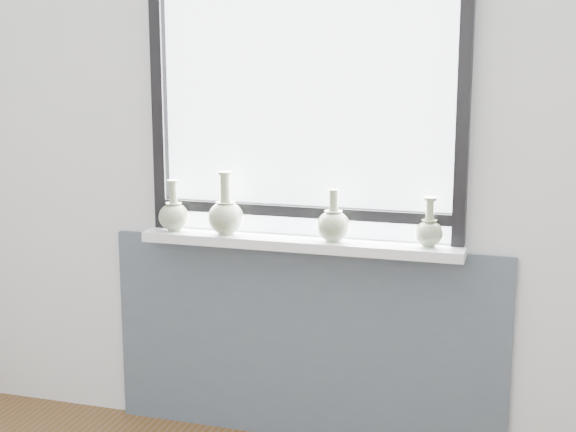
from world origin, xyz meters
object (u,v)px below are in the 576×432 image
(windowsill, at_px, (299,243))
(vase_d, at_px, (429,231))
(vase_c, at_px, (333,224))
(vase_a, at_px, (174,215))
(vase_b, at_px, (226,215))

(windowsill, height_order, vase_d, vase_d)
(vase_d, bearing_deg, vase_c, -177.25)
(windowsill, bearing_deg, vase_c, -7.29)
(windowsill, relative_size, vase_d, 6.85)
(vase_a, xyz_separation_m, vase_c, (0.69, -0.00, 0.00))
(vase_a, bearing_deg, vase_c, -0.33)
(windowsill, bearing_deg, vase_d, -0.05)
(vase_b, relative_size, vase_d, 1.35)
(vase_a, bearing_deg, vase_d, 0.75)
(vase_c, height_order, vase_d, vase_c)
(vase_b, bearing_deg, windowsill, 3.37)
(vase_a, xyz_separation_m, vase_b, (0.23, -0.00, 0.01))
(windowsill, relative_size, vase_a, 6.14)
(windowsill, relative_size, vase_b, 5.08)
(windowsill, height_order, vase_b, vase_b)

